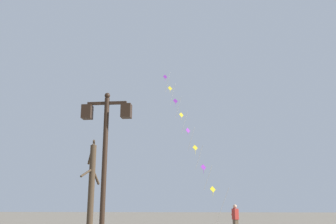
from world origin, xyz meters
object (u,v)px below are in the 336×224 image
kite_flyer (235,219)px  bare_tree (91,187)px  kite_train (188,131)px  twin_lantern_lamp_post (105,143)px

kite_flyer → bare_tree: bearing=87.6°
bare_tree → kite_train: bearing=64.2°
twin_lantern_lamp_post → bare_tree: 9.32m
kite_flyer → kite_train: bearing=-0.2°
bare_tree → kite_flyer: bearing=23.1°
bare_tree → twin_lantern_lamp_post: bearing=-70.2°
twin_lantern_lamp_post → kite_flyer: 12.92m
kite_train → bare_tree: (-4.54, -9.40, -4.74)m
kite_train → kite_flyer: (2.93, -6.22, -6.40)m
twin_lantern_lamp_post → kite_flyer: size_ratio=2.81×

